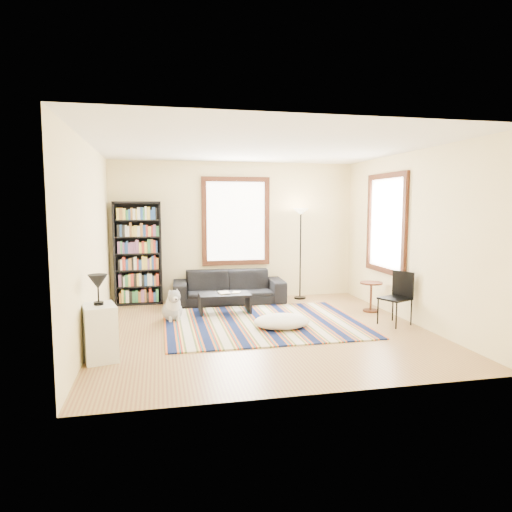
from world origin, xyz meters
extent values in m
cube|color=#A18549|center=(0.00, 0.00, -0.05)|extent=(5.00, 5.00, 0.10)
cube|color=white|center=(0.00, 0.00, 2.85)|extent=(5.00, 5.00, 0.10)
cube|color=#FFECAB|center=(0.00, 2.55, 1.40)|extent=(5.00, 0.10, 2.80)
cube|color=#FFECAB|center=(0.00, -2.55, 1.40)|extent=(5.00, 0.10, 2.80)
cube|color=#FFECAB|center=(-2.55, 0.00, 1.40)|extent=(0.10, 5.00, 2.80)
cube|color=#FFECAB|center=(2.55, 0.00, 1.40)|extent=(0.10, 5.00, 2.80)
cube|color=white|center=(0.00, 2.47, 1.60)|extent=(1.20, 0.06, 1.60)
cube|color=white|center=(2.47, 0.80, 1.60)|extent=(0.06, 1.20, 1.60)
cube|color=#0D1741|center=(0.08, 0.35, 0.01)|extent=(3.17, 2.53, 0.02)
imported|color=black|center=(-0.22, 2.05, 0.32)|extent=(2.21, 0.95, 0.63)
cube|color=black|center=(-1.95, 2.32, 1.00)|extent=(0.90, 0.30, 2.00)
cube|color=black|center=(-0.43, 1.19, 0.18)|extent=(1.02, 0.79, 0.36)
imported|color=beige|center=(-0.53, 1.19, 0.37)|extent=(0.27, 0.21, 0.02)
imported|color=beige|center=(-0.28, 1.24, 0.37)|extent=(0.20, 0.23, 0.01)
ellipsoid|color=silver|center=(0.31, 0.01, 0.11)|extent=(1.08, 0.96, 0.22)
cylinder|color=#492812|center=(2.20, 0.78, 0.27)|extent=(0.41, 0.41, 0.54)
cube|color=black|center=(2.15, -0.16, 0.43)|extent=(0.55, 0.54, 0.86)
cube|color=white|center=(-2.30, -0.93, 0.35)|extent=(0.49, 0.58, 0.70)
camera|label=1|loc=(-1.55, -6.75, 1.93)|focal=32.00mm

